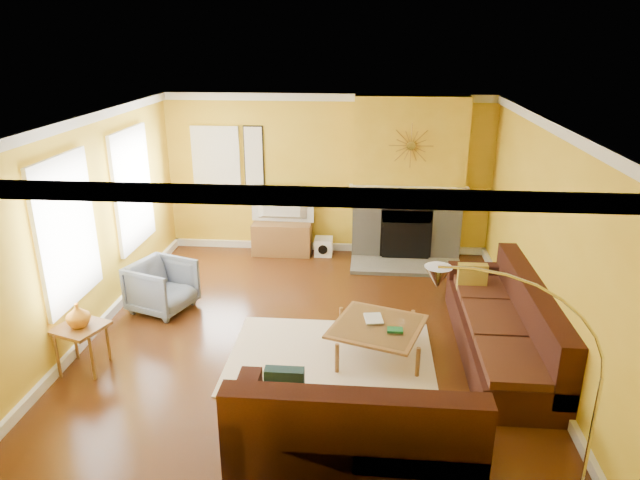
# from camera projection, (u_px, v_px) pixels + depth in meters

# --- Properties ---
(floor) EXTENTS (5.50, 6.00, 0.02)m
(floor) POSITION_uv_depth(u_px,v_px,m) (310.00, 333.00, 7.33)
(floor) COLOR #5E3013
(floor) RESTS_ON ground
(ceiling) EXTENTS (5.50, 6.00, 0.02)m
(ceiling) POSITION_uv_depth(u_px,v_px,m) (308.00, 119.00, 6.40)
(ceiling) COLOR white
(ceiling) RESTS_ON ground
(wall_back) EXTENTS (5.50, 0.02, 2.70)m
(wall_back) POSITION_uv_depth(u_px,v_px,m) (327.00, 175.00, 9.68)
(wall_back) COLOR yellow
(wall_back) RESTS_ON ground
(wall_front) EXTENTS (5.50, 0.02, 2.70)m
(wall_front) POSITION_uv_depth(u_px,v_px,m) (265.00, 372.00, 4.04)
(wall_front) COLOR yellow
(wall_front) RESTS_ON ground
(wall_left) EXTENTS (0.02, 6.00, 2.70)m
(wall_left) POSITION_uv_depth(u_px,v_px,m) (89.00, 227.00, 7.09)
(wall_left) COLOR yellow
(wall_left) RESTS_ON ground
(wall_right) EXTENTS (0.02, 6.00, 2.70)m
(wall_right) POSITION_uv_depth(u_px,v_px,m) (544.00, 240.00, 6.64)
(wall_right) COLOR yellow
(wall_right) RESTS_ON ground
(baseboard) EXTENTS (5.50, 6.00, 0.12)m
(baseboard) POSITION_uv_depth(u_px,v_px,m) (310.00, 328.00, 7.30)
(baseboard) COLOR white
(baseboard) RESTS_ON floor
(crown_molding) EXTENTS (5.50, 6.00, 0.12)m
(crown_molding) POSITION_uv_depth(u_px,v_px,m) (308.00, 125.00, 6.42)
(crown_molding) COLOR white
(crown_molding) RESTS_ON ceiling
(window_left_near) EXTENTS (0.06, 1.22, 1.72)m
(window_left_near) POSITION_uv_depth(u_px,v_px,m) (132.00, 188.00, 8.25)
(window_left_near) COLOR white
(window_left_near) RESTS_ON wall_left
(window_left_far) EXTENTS (0.06, 1.22, 1.72)m
(window_left_far) POSITION_uv_depth(u_px,v_px,m) (65.00, 231.00, 6.47)
(window_left_far) COLOR white
(window_left_far) RESTS_ON wall_left
(window_back) EXTENTS (0.82, 0.06, 1.22)m
(window_back) POSITION_uv_depth(u_px,v_px,m) (216.00, 162.00, 9.72)
(window_back) COLOR white
(window_back) RESTS_ON wall_back
(wall_art) EXTENTS (0.34, 0.04, 1.14)m
(wall_art) POSITION_uv_depth(u_px,v_px,m) (254.00, 159.00, 9.66)
(wall_art) COLOR white
(wall_art) RESTS_ON wall_back
(fireplace) EXTENTS (1.80, 0.40, 2.70)m
(fireplace) POSITION_uv_depth(u_px,v_px,m) (408.00, 179.00, 9.37)
(fireplace) COLOR gray
(fireplace) RESTS_ON floor
(mantel) EXTENTS (1.92, 0.22, 0.08)m
(mantel) POSITION_uv_depth(u_px,v_px,m) (409.00, 189.00, 9.18)
(mantel) COLOR white
(mantel) RESTS_ON fireplace
(hearth) EXTENTS (1.80, 0.70, 0.06)m
(hearth) POSITION_uv_depth(u_px,v_px,m) (406.00, 266.00, 9.31)
(hearth) COLOR gray
(hearth) RESTS_ON floor
(sunburst) EXTENTS (0.70, 0.04, 0.70)m
(sunburst) POSITION_uv_depth(u_px,v_px,m) (411.00, 146.00, 8.95)
(sunburst) COLOR olive
(sunburst) RESTS_ON fireplace
(rug) EXTENTS (2.40, 1.80, 0.02)m
(rug) POSITION_uv_depth(u_px,v_px,m) (331.00, 357.00, 6.74)
(rug) COLOR beige
(rug) RESTS_ON floor
(sectional_sofa) EXTENTS (3.21, 3.80, 0.90)m
(sectional_sofa) POSITION_uv_depth(u_px,v_px,m) (404.00, 336.00, 6.33)
(sectional_sofa) COLOR #361711
(sectional_sofa) RESTS_ON floor
(coffee_table) EXTENTS (1.26, 1.26, 0.39)m
(coffee_table) POSITION_uv_depth(u_px,v_px,m) (377.00, 339.00, 6.76)
(coffee_table) COLOR white
(coffee_table) RESTS_ON floor
(media_console) EXTENTS (1.01, 0.45, 0.55)m
(media_console) POSITION_uv_depth(u_px,v_px,m) (282.00, 238.00, 9.86)
(media_console) COLOR olive
(media_console) RESTS_ON floor
(tv) EXTENTS (1.08, 0.18, 0.62)m
(tv) POSITION_uv_depth(u_px,v_px,m) (281.00, 206.00, 9.66)
(tv) COLOR black
(tv) RESTS_ON media_console
(subwoofer) EXTENTS (0.30, 0.30, 0.30)m
(subwoofer) POSITION_uv_depth(u_px,v_px,m) (324.00, 246.00, 9.83)
(subwoofer) COLOR white
(subwoofer) RESTS_ON floor
(armchair) EXTENTS (0.98, 0.96, 0.70)m
(armchair) POSITION_uv_depth(u_px,v_px,m) (162.00, 286.00, 7.81)
(armchair) COLOR slate
(armchair) RESTS_ON floor
(side_table) EXTENTS (0.63, 0.63, 0.54)m
(side_table) POSITION_uv_depth(u_px,v_px,m) (83.00, 347.00, 6.44)
(side_table) COLOR olive
(side_table) RESTS_ON floor
(vase) EXTENTS (0.28, 0.28, 0.28)m
(vase) POSITION_uv_depth(u_px,v_px,m) (78.00, 315.00, 6.30)
(vase) COLOR orange
(vase) RESTS_ON side_table
(book) EXTENTS (0.25, 0.31, 0.03)m
(book) POSITION_uv_depth(u_px,v_px,m) (365.00, 319.00, 6.79)
(book) COLOR white
(book) RESTS_ON coffee_table
(arc_lamp) EXTENTS (1.33, 0.36, 2.09)m
(arc_lamp) POSITION_uv_depth(u_px,v_px,m) (519.00, 400.00, 4.25)
(arc_lamp) COLOR silver
(arc_lamp) RESTS_ON floor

